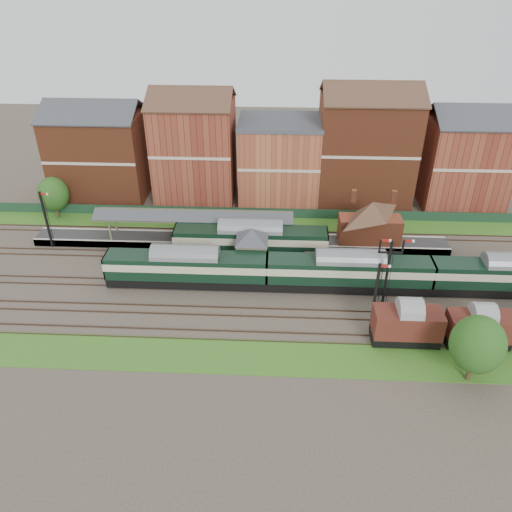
{
  "coord_description": "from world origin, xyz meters",
  "views": [
    {
      "loc": [
        -0.01,
        -48.22,
        33.67
      ],
      "look_at": [
        -2.45,
        2.0,
        3.0
      ],
      "focal_mm": 35.0,
      "sensor_mm": 36.0,
      "label": 1
    }
  ],
  "objects_px": {
    "signal_box": "(252,249)",
    "goods_van_a": "(407,324)",
    "platform_railcar": "(251,240)",
    "semaphore_bracket": "(388,268)",
    "dmu_train": "(349,271)"
  },
  "relations": [
    {
      "from": "semaphore_bracket",
      "to": "goods_van_a",
      "type": "bearing_deg",
      "value": -81.25
    },
    {
      "from": "signal_box",
      "to": "dmu_train",
      "type": "xyz_separation_m",
      "value": [
        11.27,
        -3.25,
        -0.67
      ]
    },
    {
      "from": "signal_box",
      "to": "dmu_train",
      "type": "relative_size",
      "value": 0.11
    },
    {
      "from": "signal_box",
      "to": "goods_van_a",
      "type": "height_order",
      "value": "signal_box"
    },
    {
      "from": "signal_box",
      "to": "goods_van_a",
      "type": "relative_size",
      "value": 0.9
    },
    {
      "from": "goods_van_a",
      "to": "platform_railcar",
      "type": "bearing_deg",
      "value": 136.6
    },
    {
      "from": "goods_van_a",
      "to": "dmu_train",
      "type": "bearing_deg",
      "value": 117.9
    },
    {
      "from": "dmu_train",
      "to": "platform_railcar",
      "type": "xyz_separation_m",
      "value": [
        -11.62,
        6.5,
        0.07
      ]
    },
    {
      "from": "dmu_train",
      "to": "semaphore_bracket",
      "type": "bearing_deg",
      "value": -33.59
    },
    {
      "from": "semaphore_bracket",
      "to": "goods_van_a",
      "type": "relative_size",
      "value": 1.23
    },
    {
      "from": "platform_railcar",
      "to": "goods_van_a",
      "type": "xyz_separation_m",
      "value": [
        16.39,
        -15.5,
        -0.31
      ]
    },
    {
      "from": "dmu_train",
      "to": "platform_railcar",
      "type": "height_order",
      "value": "platform_railcar"
    },
    {
      "from": "platform_railcar",
      "to": "goods_van_a",
      "type": "relative_size",
      "value": 2.91
    },
    {
      "from": "signal_box",
      "to": "dmu_train",
      "type": "height_order",
      "value": "signal_box"
    },
    {
      "from": "signal_box",
      "to": "semaphore_bracket",
      "type": "relative_size",
      "value": 0.73
    }
  ]
}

